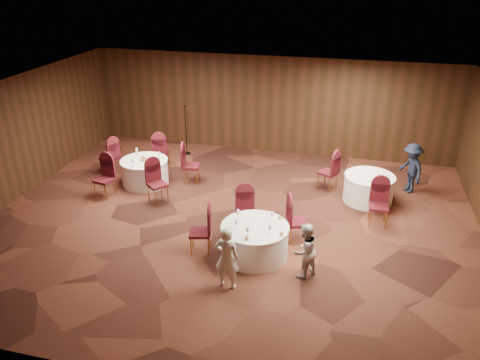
% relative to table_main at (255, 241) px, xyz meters
% --- Properties ---
extents(ground, '(12.00, 12.00, 0.00)m').
position_rel_table_main_xyz_m(ground, '(-0.90, 1.24, -0.38)').
color(ground, black).
rests_on(ground, ground).
extents(room_shell, '(12.00, 12.00, 12.00)m').
position_rel_table_main_xyz_m(room_shell, '(-0.90, 1.24, 1.59)').
color(room_shell, silver).
rests_on(room_shell, ground).
extents(table_main, '(1.48, 1.48, 0.74)m').
position_rel_table_main_xyz_m(table_main, '(0.00, 0.00, 0.00)').
color(table_main, white).
rests_on(table_main, ground).
extents(table_left, '(1.35, 1.35, 0.74)m').
position_rel_table_main_xyz_m(table_left, '(-3.88, 2.80, -0.00)').
color(table_left, white).
rests_on(table_left, ground).
extents(table_right, '(1.33, 1.33, 0.74)m').
position_rel_table_main_xyz_m(table_right, '(2.41, 3.28, 0.00)').
color(table_right, white).
rests_on(table_right, ground).
extents(chairs_main, '(2.70, 2.04, 1.00)m').
position_rel_table_main_xyz_m(chairs_main, '(-0.30, 0.65, 0.12)').
color(chairs_main, '#3C0C19').
rests_on(chairs_main, ground).
extents(chairs_left, '(3.24, 2.88, 1.00)m').
position_rel_table_main_xyz_m(chairs_left, '(-3.89, 2.85, 0.12)').
color(chairs_left, '#3C0C19').
rests_on(chairs_left, ground).
extents(chairs_right, '(1.98, 2.35, 1.00)m').
position_rel_table_main_xyz_m(chairs_right, '(1.97, 2.92, 0.12)').
color(chairs_right, '#3C0C19').
rests_on(chairs_right, ground).
extents(tabletop_main, '(1.17, 1.15, 0.22)m').
position_rel_table_main_xyz_m(tabletop_main, '(0.13, -0.08, 0.47)').
color(tabletop_main, silver).
rests_on(tabletop_main, table_main).
extents(tabletop_left, '(0.86, 0.89, 0.22)m').
position_rel_table_main_xyz_m(tabletop_left, '(-3.89, 2.80, 0.45)').
color(tabletop_left, silver).
rests_on(tabletop_left, table_left).
extents(tabletop_right, '(0.08, 0.08, 0.22)m').
position_rel_table_main_xyz_m(tabletop_right, '(2.60, 3.01, 0.52)').
color(tabletop_right, silver).
rests_on(tabletop_right, table_right).
extents(mic_stand, '(0.24, 0.24, 1.67)m').
position_rel_table_main_xyz_m(mic_stand, '(-3.51, 5.29, 0.12)').
color(mic_stand, black).
rests_on(mic_stand, ground).
extents(woman_a, '(0.51, 0.35, 1.37)m').
position_rel_table_main_xyz_m(woman_a, '(-0.29, -1.21, 0.31)').
color(woman_a, silver).
rests_on(woman_a, ground).
extents(woman_b, '(0.73, 0.75, 1.22)m').
position_rel_table_main_xyz_m(woman_b, '(1.13, -0.47, 0.23)').
color(woman_b, silver).
rests_on(woman_b, ground).
extents(man_c, '(0.89, 1.06, 1.43)m').
position_rel_table_main_xyz_m(man_c, '(3.52, 4.13, 0.34)').
color(man_c, black).
rests_on(man_c, ground).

